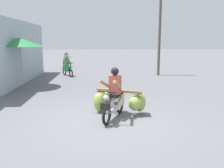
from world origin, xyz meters
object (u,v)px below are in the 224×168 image
motorbike_distant_ahead_left (67,68)px  market_umbrella_near_shop (20,42)px  motorbike_main_loaded (117,100)px  utility_pole (160,28)px  motorbike_distant_ahead_right (67,61)px

motorbike_distant_ahead_left → market_umbrella_near_shop: size_ratio=0.57×
motorbike_main_loaded → utility_pole: (3.59, 8.67, 2.72)m
motorbike_distant_ahead_left → motorbike_distant_ahead_right: (-0.79, 5.75, 0.00)m
motorbike_main_loaded → utility_pole: size_ratio=0.31×
market_umbrella_near_shop → utility_pole: 9.00m
motorbike_distant_ahead_right → utility_pole: bearing=-39.1°
motorbike_distant_ahead_left → utility_pole: 6.83m
motorbike_main_loaded → market_umbrella_near_shop: bearing=133.1°
motorbike_distant_ahead_right → market_umbrella_near_shop: bearing=-95.7°
motorbike_main_loaded → motorbike_distant_ahead_left: bearing=107.3°
motorbike_main_loaded → utility_pole: utility_pole is taller
motorbike_distant_ahead_right → utility_pole: 9.50m
motorbike_main_loaded → motorbike_distant_ahead_right: (-3.50, 14.42, 0.06)m
motorbike_distant_ahead_left → utility_pole: utility_pole is taller
market_umbrella_near_shop → motorbike_main_loaded: bearing=-46.9°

